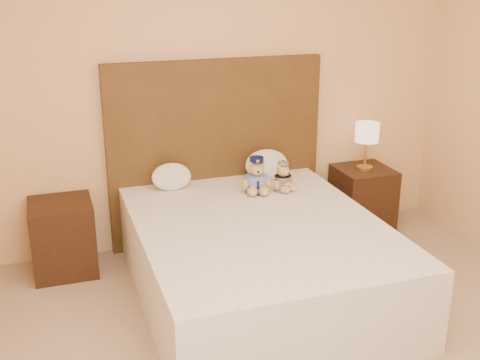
# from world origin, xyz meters

# --- Properties ---
(room_walls) EXTENTS (4.04, 4.52, 2.72)m
(room_walls) POSITION_xyz_m (0.00, 0.46, 1.81)
(room_walls) COLOR #ECB981
(room_walls) RESTS_ON ground
(bed) EXTENTS (1.60, 2.00, 0.55)m
(bed) POSITION_xyz_m (0.00, 1.20, 0.28)
(bed) COLOR white
(bed) RESTS_ON ground
(headboard) EXTENTS (1.75, 0.08, 1.50)m
(headboard) POSITION_xyz_m (0.00, 2.21, 0.75)
(headboard) COLOR #523818
(headboard) RESTS_ON ground
(nightstand_left) EXTENTS (0.45, 0.45, 0.55)m
(nightstand_left) POSITION_xyz_m (-1.25, 2.00, 0.28)
(nightstand_left) COLOR #331B10
(nightstand_left) RESTS_ON ground
(nightstand_right) EXTENTS (0.45, 0.45, 0.55)m
(nightstand_right) POSITION_xyz_m (1.25, 2.00, 0.28)
(nightstand_right) COLOR #331B10
(nightstand_right) RESTS_ON ground
(lamp) EXTENTS (0.20, 0.20, 0.40)m
(lamp) POSITION_xyz_m (1.25, 2.00, 0.85)
(lamp) COLOR gold
(lamp) RESTS_ON nightstand_right
(teddy_police) EXTENTS (0.28, 0.27, 0.28)m
(teddy_police) POSITION_xyz_m (0.18, 1.75, 0.69)
(teddy_police) COLOR tan
(teddy_police) RESTS_ON bed
(teddy_prisoner) EXTENTS (0.25, 0.24, 0.22)m
(teddy_prisoner) POSITION_xyz_m (0.39, 1.73, 0.66)
(teddy_prisoner) COLOR tan
(teddy_prisoner) RESTS_ON bed
(pillow_left) EXTENTS (0.31, 0.20, 0.22)m
(pillow_left) POSITION_xyz_m (-0.41, 2.03, 0.66)
(pillow_left) COLOR white
(pillow_left) RESTS_ON bed
(pillow_right) EXTENTS (0.36, 0.23, 0.25)m
(pillow_right) POSITION_xyz_m (0.37, 2.03, 0.68)
(pillow_right) COLOR white
(pillow_right) RESTS_ON bed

